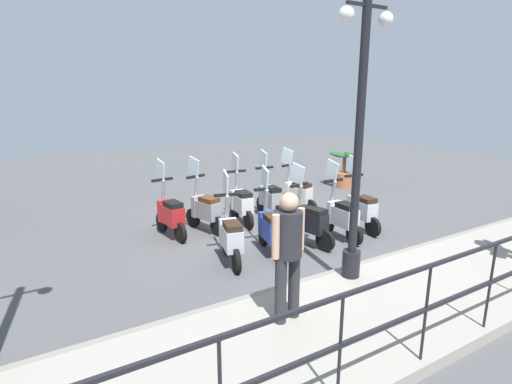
{
  "coord_description": "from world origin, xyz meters",
  "views": [
    {
      "loc": [
        -6.4,
        4.45,
        2.85
      ],
      "look_at": [
        0.2,
        0.5,
        0.9
      ],
      "focal_mm": 28.0,
      "sensor_mm": 36.0,
      "label": 1
    }
  ],
  "objects": [
    {
      "name": "ground_plane",
      "position": [
        0.0,
        0.0,
        0.0
      ],
      "size": [
        28.0,
        28.0,
        0.0
      ],
      "primitive_type": "plane",
      "color": "#4C4C4F"
    },
    {
      "name": "scooter_far_2",
      "position": [
        0.97,
        0.42,
        0.48
      ],
      "size": [
        1.23,
        0.44,
        1.54
      ],
      "rotation": [
        0.0,
        0.0,
        -0.12
      ],
      "color": "black",
      "rests_on": "ground_plane"
    },
    {
      "name": "potted_palm",
      "position": [
        2.41,
        -3.93,
        0.45
      ],
      "size": [
        1.06,
        0.66,
        1.05
      ],
      "color": "#9E5B3D",
      "rests_on": "ground_plane"
    },
    {
      "name": "fence_railing",
      "position": [
        -4.2,
        0.0,
        0.89
      ],
      "size": [
        0.04,
        16.03,
        1.07
      ],
      "color": "black",
      "rests_on": "promenade_walkway"
    },
    {
      "name": "lamp_post_near",
      "position": [
        -2.4,
        0.4,
        1.97
      ],
      "size": [
        0.26,
        0.9,
        4.13
      ],
      "color": "black",
      "rests_on": "promenade_walkway"
    },
    {
      "name": "scooter_far_0",
      "position": [
        1.02,
        -1.13,
        0.48
      ],
      "size": [
        1.22,
        0.5,
        1.54
      ],
      "rotation": [
        0.0,
        0.0,
        0.23
      ],
      "color": "black",
      "rests_on": "ground_plane"
    },
    {
      "name": "scooter_near_4",
      "position": [
        -0.76,
        1.57,
        0.48
      ],
      "size": [
        1.21,
        0.52,
        1.54
      ],
      "rotation": [
        0.0,
        0.0,
        -0.26
      ],
      "color": "black",
      "rests_on": "ground_plane"
    },
    {
      "name": "scooter_far_4",
      "position": [
        0.98,
        2.02,
        0.48
      ],
      "size": [
        1.23,
        0.44,
        1.54
      ],
      "rotation": [
        0.0,
        0.0,
        0.12
      ],
      "color": "black",
      "rests_on": "ground_plane"
    },
    {
      "name": "scooter_far_3",
      "position": [
        0.93,
        1.29,
        0.48
      ],
      "size": [
        1.21,
        0.52,
        1.54
      ],
      "rotation": [
        0.0,
        0.0,
        0.26
      ],
      "color": "black",
      "rests_on": "ground_plane"
    },
    {
      "name": "scooter_near_3",
      "position": [
        -0.76,
        0.77,
        0.48
      ],
      "size": [
        1.21,
        0.51,
        1.54
      ],
      "rotation": [
        0.0,
        0.0,
        -0.24
      ],
      "color": "black",
      "rests_on": "ground_plane"
    },
    {
      "name": "scooter_near_0",
      "position": [
        -0.69,
        -1.5,
        0.48
      ],
      "size": [
        1.23,
        0.44,
        1.54
      ],
      "rotation": [
        0.0,
        0.0,
        -0.1
      ],
      "color": "black",
      "rests_on": "ground_plane"
    },
    {
      "name": "scooter_near_2",
      "position": [
        -0.79,
        -0.07,
        0.48
      ],
      "size": [
        1.23,
        0.47,
        1.54
      ],
      "rotation": [
        0.0,
        0.0,
        0.17
      ],
      "color": "black",
      "rests_on": "ground_plane"
    },
    {
      "name": "scooter_far_1",
      "position": [
        1.01,
        -0.35,
        0.48
      ],
      "size": [
        1.23,
        0.44,
        1.54
      ],
      "rotation": [
        0.0,
        0.0,
        -0.1
      ],
      "color": "black",
      "rests_on": "ground_plane"
    },
    {
      "name": "pedestrian_distant",
      "position": [
        -2.87,
        1.9,
        1.08
      ],
      "size": [
        0.36,
        0.49,
        1.59
      ],
      "rotation": [
        0.0,
        0.0,
        3.29
      ],
      "color": "#28282D",
      "rests_on": "promenade_walkway"
    },
    {
      "name": "promenade_walkway",
      "position": [
        -3.15,
        0.0,
        0.07
      ],
      "size": [
        2.2,
        20.0,
        0.15
      ],
      "color": "gray",
      "rests_on": "ground_plane"
    },
    {
      "name": "scooter_near_1",
      "position": [
        -0.85,
        -0.82,
        0.48
      ],
      "size": [
        1.23,
        0.44,
        1.54
      ],
      "rotation": [
        0.0,
        0.0,
        -0.03
      ],
      "color": "black",
      "rests_on": "ground_plane"
    }
  ]
}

